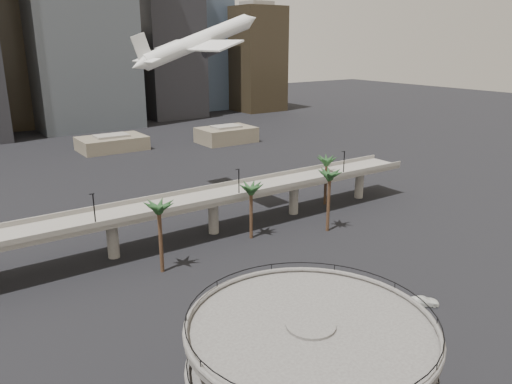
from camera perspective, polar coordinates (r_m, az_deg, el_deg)
overpass at (r=101.07m, az=-10.35°, el=-2.06°), size 130.00×9.30×14.70m
palm_trees at (r=104.07m, az=2.09°, el=1.06°), size 54.40×18.40×14.00m
low_buildings at (r=184.42m, az=-19.78°, el=4.44°), size 135.00×27.50×6.80m
skyline at (r=255.37m, az=-23.64°, el=16.74°), size 269.00×86.00×121.81m
airborne_jet at (r=120.04m, az=-6.68°, el=16.66°), size 34.11×30.36×14.28m
car_a at (r=76.01m, az=9.00°, el=-14.25°), size 4.50×2.32×1.46m
car_b at (r=84.61m, az=11.85°, el=-10.91°), size 5.13×2.54×1.62m
car_c at (r=84.13m, az=18.55°, el=-11.73°), size 5.20×4.38×1.43m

